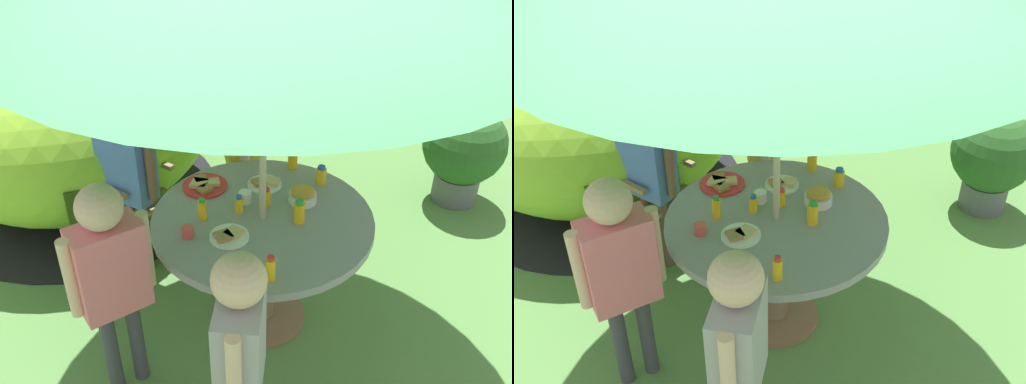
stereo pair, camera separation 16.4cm
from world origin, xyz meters
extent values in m
cube|color=#548442|center=(0.00, 0.00, -0.01)|extent=(10.00, 10.00, 0.02)
cube|color=#33602D|center=(0.00, 3.24, 0.95)|extent=(9.00, 0.70, 1.90)
cylinder|color=brown|center=(0.00, 0.00, 0.01)|extent=(0.51, 0.51, 0.03)
cylinder|color=brown|center=(0.00, 0.00, 0.35)|extent=(0.14, 0.14, 0.69)
cylinder|color=gray|center=(0.00, 0.00, 0.71)|extent=(1.18, 1.18, 0.04)
cylinder|color=#B7AD8C|center=(0.00, 0.00, 1.04)|extent=(0.04, 0.04, 2.08)
cylinder|color=#93704C|center=(-0.69, 0.52, 0.21)|extent=(0.04, 0.04, 0.41)
cylinder|color=#93704C|center=(-0.38, 0.78, 0.21)|extent=(0.04, 0.04, 0.41)
cylinder|color=#93704C|center=(-0.97, 0.87, 0.21)|extent=(0.04, 0.04, 0.41)
cylinder|color=#93704C|center=(-0.66, 1.12, 0.21)|extent=(0.04, 0.04, 0.41)
cube|color=#93704C|center=(-0.68, 0.82, 0.43)|extent=(0.65, 0.66, 0.04)
cube|color=#93704C|center=(-0.82, 1.00, 0.71)|extent=(0.36, 0.31, 0.52)
cube|color=#93704C|center=(-0.83, 0.70, 0.65)|extent=(0.34, 0.40, 0.03)
cube|color=#93704C|center=(-0.52, 0.95, 0.65)|extent=(0.34, 0.40, 0.03)
ellipsoid|color=#8CC633|center=(-0.99, 1.64, 0.66)|extent=(2.49, 2.44, 1.32)
cylinder|color=black|center=(-0.99, 1.64, 0.01)|extent=(2.56, 2.56, 0.01)
cube|color=#314511|center=(-0.75, 0.69, 0.36)|extent=(0.57, 0.17, 0.60)
cylinder|color=#595960|center=(1.77, 0.79, 0.11)|extent=(0.34, 0.34, 0.22)
sphere|color=#285623|center=(1.77, 0.79, 0.48)|extent=(0.60, 0.60, 0.60)
cylinder|color=#3F3F47|center=(0.09, 0.88, 0.30)|extent=(0.08, 0.08, 0.60)
cylinder|color=#3F3F47|center=(0.08, 0.73, 0.30)|extent=(0.08, 0.08, 0.60)
cube|color=yellow|center=(0.08, 0.81, 0.86)|extent=(0.23, 0.37, 0.51)
cylinder|color=#D8B293|center=(0.10, 1.00, 0.88)|extent=(0.06, 0.06, 0.46)
cylinder|color=#D8B293|center=(0.06, 0.61, 0.88)|extent=(0.06, 0.06, 0.46)
sphere|color=#D8B293|center=(0.08, 0.81, 1.22)|extent=(0.23, 0.23, 0.23)
cylinder|color=brown|center=(-0.69, 0.71, 0.28)|extent=(0.08, 0.08, 0.55)
cylinder|color=brown|center=(-0.60, 0.61, 0.28)|extent=(0.08, 0.08, 0.55)
cube|color=#4C72C6|center=(-0.64, 0.66, 0.79)|extent=(0.35, 0.35, 0.47)
cylinder|color=brown|center=(-0.77, 0.79, 0.81)|extent=(0.06, 0.06, 0.42)
cylinder|color=brown|center=(-0.52, 0.53, 0.81)|extent=(0.06, 0.06, 0.42)
sphere|color=brown|center=(-0.64, 0.66, 1.13)|extent=(0.21, 0.21, 0.21)
cylinder|color=#3F3F47|center=(-0.87, -0.28, 0.28)|extent=(0.08, 0.08, 0.56)
cylinder|color=#3F3F47|center=(-0.74, -0.24, 0.28)|extent=(0.08, 0.08, 0.56)
cube|color=#EA727F|center=(-0.80, -0.26, 0.79)|extent=(0.36, 0.27, 0.47)
cylinder|color=#D8B293|center=(-0.98, -0.32, 0.82)|extent=(0.06, 0.06, 0.42)
cylinder|color=#D8B293|center=(-0.63, -0.21, 0.82)|extent=(0.06, 0.06, 0.42)
sphere|color=#D8B293|center=(-0.80, -0.26, 1.13)|extent=(0.21, 0.21, 0.21)
cube|color=#99999E|center=(-0.34, -0.86, 0.79)|extent=(0.28, 0.37, 0.47)
cylinder|color=#D8B293|center=(-0.41, -1.03, 0.82)|extent=(0.06, 0.06, 0.42)
cylinder|color=#D8B293|center=(-0.27, -0.69, 0.82)|extent=(0.06, 0.06, 0.42)
sphere|color=#D8B293|center=(-0.34, -0.86, 1.13)|extent=(0.21, 0.21, 0.21)
cylinder|color=white|center=(0.25, 0.08, 0.76)|extent=(0.15, 0.15, 0.05)
ellipsoid|color=gold|center=(0.25, 0.08, 0.80)|extent=(0.13, 0.13, 0.04)
cylinder|color=white|center=(0.10, 0.29, 0.74)|extent=(0.20, 0.20, 0.01)
cube|color=tan|center=(0.14, 0.29, 0.76)|extent=(0.11, 0.11, 0.02)
cube|color=#9E7547|center=(0.06, 0.30, 0.76)|extent=(0.08, 0.08, 0.02)
cylinder|color=white|center=(-0.21, -0.12, 0.74)|extent=(0.20, 0.20, 0.01)
cube|color=tan|center=(-0.18, -0.12, 0.76)|extent=(0.12, 0.12, 0.02)
cube|color=#9E7547|center=(-0.24, -0.13, 0.76)|extent=(0.10, 0.10, 0.02)
cylinder|color=red|center=(-0.24, 0.37, 0.74)|extent=(0.26, 0.26, 0.01)
cube|color=tan|center=(-0.18, 0.37, 0.76)|extent=(0.07, 0.07, 0.02)
cube|color=#9E7547|center=(-0.25, 0.42, 0.76)|extent=(0.08, 0.08, 0.02)
cube|color=tan|center=(-0.27, 0.38, 0.76)|extent=(0.12, 0.12, 0.02)
cube|color=#9E7547|center=(-0.25, 0.31, 0.76)|extent=(0.09, 0.09, 0.02)
cylinder|color=yellow|center=(-0.31, 0.07, 0.79)|extent=(0.05, 0.05, 0.11)
cylinder|color=green|center=(-0.31, 0.07, 0.85)|extent=(0.03, 0.03, 0.02)
cylinder|color=yellow|center=(0.31, 0.43, 0.79)|extent=(0.06, 0.06, 0.11)
cylinder|color=green|center=(0.31, 0.43, 0.85)|extent=(0.04, 0.04, 0.02)
cylinder|color=yellow|center=(-0.11, 0.08, 0.78)|extent=(0.04, 0.04, 0.09)
cylinder|color=blue|center=(-0.11, 0.08, 0.83)|extent=(0.03, 0.03, 0.02)
cylinder|color=yellow|center=(0.41, 0.23, 0.78)|extent=(0.06, 0.06, 0.09)
cylinder|color=blue|center=(0.41, 0.23, 0.84)|extent=(0.04, 0.04, 0.02)
cylinder|color=yellow|center=(0.17, -0.09, 0.79)|extent=(0.06, 0.06, 0.11)
cylinder|color=green|center=(0.17, -0.09, 0.86)|extent=(0.04, 0.04, 0.02)
cylinder|color=yellow|center=(0.05, 0.10, 0.78)|extent=(0.05, 0.05, 0.09)
cylinder|color=red|center=(0.05, 0.10, 0.84)|extent=(0.03, 0.03, 0.02)
cylinder|color=yellow|center=(-0.10, -0.47, 0.79)|extent=(0.05, 0.05, 0.11)
cylinder|color=red|center=(-0.10, -0.47, 0.86)|extent=(0.03, 0.03, 0.02)
cylinder|color=#E04C47|center=(-0.41, -0.06, 0.77)|extent=(0.06, 0.06, 0.06)
cylinder|color=white|center=(-0.05, 0.16, 0.77)|extent=(0.07, 0.07, 0.07)
camera|label=1|loc=(-0.71, -2.39, 2.57)|focal=41.08mm
camera|label=2|loc=(-0.55, -2.43, 2.57)|focal=41.08mm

